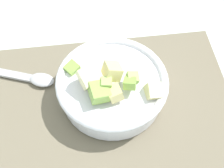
# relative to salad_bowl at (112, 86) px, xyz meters

# --- Properties ---
(ground_plane) EXTENTS (2.40, 2.40, 0.00)m
(ground_plane) POSITION_rel_salad_bowl_xyz_m (-0.00, 0.01, -0.04)
(ground_plane) COLOR silver
(placemat) EXTENTS (0.52, 0.35, 0.01)m
(placemat) POSITION_rel_salad_bowl_xyz_m (-0.00, 0.01, -0.04)
(placemat) COLOR #756B56
(placemat) RESTS_ON ground_plane
(salad_bowl) EXTENTS (0.23, 0.23, 0.11)m
(salad_bowl) POSITION_rel_salad_bowl_xyz_m (0.00, 0.00, 0.00)
(salad_bowl) COLOR white
(salad_bowl) RESTS_ON placemat
(serving_spoon) EXTENTS (0.24, 0.11, 0.01)m
(serving_spoon) POSITION_rel_salad_bowl_xyz_m (0.20, -0.08, -0.03)
(serving_spoon) COLOR #B7B7BC
(serving_spoon) RESTS_ON placemat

